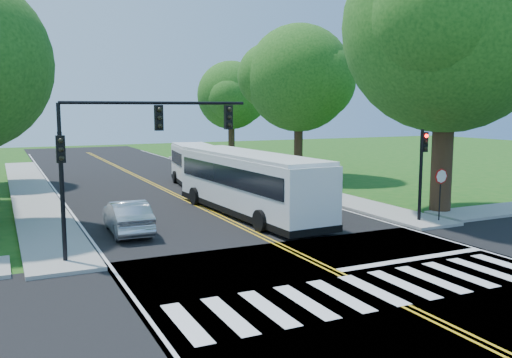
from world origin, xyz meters
TOP-DOWN VIEW (x-y plane):
  - ground at (0.00, 0.00)m, footprint 140.00×140.00m
  - road at (0.00, 18.00)m, footprint 14.00×96.00m
  - cross_road at (0.00, 0.00)m, footprint 60.00×12.00m
  - center_line at (0.00, 22.00)m, footprint 0.36×70.00m
  - edge_line_w at (-6.80, 22.00)m, footprint 0.12×70.00m
  - edge_line_e at (6.80, 22.00)m, footprint 0.12×70.00m
  - crosswalk at (0.00, -0.50)m, footprint 12.60×3.00m
  - stop_bar at (3.50, 1.60)m, footprint 6.60×0.40m
  - sidewalk_nw at (-8.30, 25.00)m, footprint 2.60×40.00m
  - sidewalk_ne at (8.30, 25.00)m, footprint 2.60×40.00m
  - tree_ne_big at (11.00, 8.00)m, footprint 10.80×10.80m
  - tree_east_mid at (11.50, 24.00)m, footprint 8.40×8.40m
  - tree_east_far at (12.50, 40.00)m, footprint 7.20×7.20m
  - signal_nw at (-5.86, 6.43)m, footprint 7.15×0.46m
  - signal_ne at (8.20, 6.44)m, footprint 0.30×0.46m
  - stop_sign at (9.00, 5.98)m, footprint 0.76×0.08m
  - bus_lead at (1.53, 11.91)m, footprint 3.49×12.64m
  - bus_follow at (2.32, 21.33)m, footprint 4.04×11.51m
  - hatchback at (-5.12, 10.36)m, footprint 1.72×4.56m
  - suv at (5.28, 14.60)m, footprint 2.99×5.50m
  - dark_sedan at (5.42, 15.99)m, footprint 3.37×5.03m

SIDE VIEW (x-z plane):
  - ground at x=0.00m, z-range 0.00..0.00m
  - road at x=0.00m, z-range 0.00..0.01m
  - cross_road at x=0.00m, z-range 0.00..0.01m
  - center_line at x=0.00m, z-range 0.01..0.02m
  - edge_line_w at x=-6.80m, z-range 0.01..0.02m
  - edge_line_e at x=6.80m, z-range 0.01..0.02m
  - crosswalk at x=0.00m, z-range 0.01..0.02m
  - stop_bar at x=3.50m, z-range 0.01..0.02m
  - sidewalk_nw at x=-8.30m, z-range 0.00..0.15m
  - sidewalk_ne at x=8.30m, z-range 0.00..0.15m
  - dark_sedan at x=5.42m, z-range 0.01..1.37m
  - suv at x=5.28m, z-range 0.01..1.47m
  - hatchback at x=-5.12m, z-range 0.01..1.50m
  - bus_follow at x=2.32m, z-range 0.09..3.01m
  - bus_lead at x=1.53m, z-range 0.10..3.34m
  - stop_sign at x=9.00m, z-range 0.77..3.30m
  - signal_ne at x=8.20m, z-range 0.76..5.16m
  - signal_nw at x=-5.86m, z-range 1.55..7.21m
  - tree_east_far at x=12.50m, z-range 1.69..12.03m
  - tree_east_mid at x=11.50m, z-range 1.89..13.82m
  - tree_ne_big at x=11.00m, z-range 2.17..17.08m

